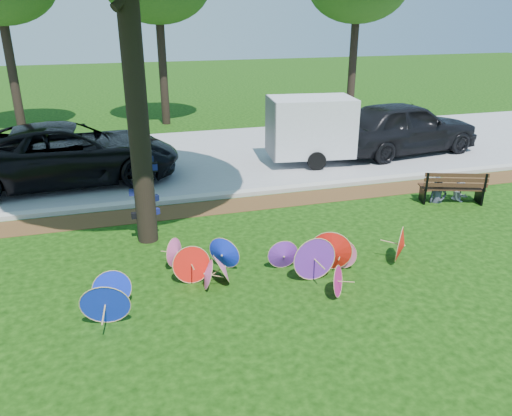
{
  "coord_description": "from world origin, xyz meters",
  "views": [
    {
      "loc": [
        -2.24,
        -7.37,
        4.78
      ],
      "look_at": [
        0.5,
        2.0,
        0.9
      ],
      "focal_mm": 35.0,
      "sensor_mm": 36.0,
      "label": 1
    }
  ],
  "objects_px": {
    "parasol_pile": "(262,263)",
    "cargo_trailer": "(311,126)",
    "person_right": "(462,181)",
    "person_left": "(440,178)",
    "black_van": "(70,153)",
    "dark_pickup": "(404,127)",
    "park_bench": "(451,186)"
  },
  "relations": [
    {
      "from": "parasol_pile",
      "to": "cargo_trailer",
      "type": "distance_m",
      "value": 8.1
    },
    {
      "from": "cargo_trailer",
      "to": "person_right",
      "type": "xyz_separation_m",
      "value": [
        2.58,
        -4.43,
        -0.69
      ]
    },
    {
      "from": "person_left",
      "to": "person_right",
      "type": "xyz_separation_m",
      "value": [
        0.7,
        0.0,
        -0.13
      ]
    },
    {
      "from": "cargo_trailer",
      "to": "person_left",
      "type": "distance_m",
      "value": 4.84
    },
    {
      "from": "parasol_pile",
      "to": "black_van",
      "type": "height_order",
      "value": "black_van"
    },
    {
      "from": "cargo_trailer",
      "to": "person_left",
      "type": "relative_size",
      "value": 1.99
    },
    {
      "from": "dark_pickup",
      "to": "park_bench",
      "type": "relative_size",
      "value": 3.28
    },
    {
      "from": "parasol_pile",
      "to": "park_bench",
      "type": "xyz_separation_m",
      "value": [
        6.05,
        2.6,
        0.07
      ]
    },
    {
      "from": "dark_pickup",
      "to": "park_bench",
      "type": "bearing_deg",
      "value": 156.25
    },
    {
      "from": "black_van",
      "to": "dark_pickup",
      "type": "height_order",
      "value": "dark_pickup"
    },
    {
      "from": "dark_pickup",
      "to": "cargo_trailer",
      "type": "height_order",
      "value": "cargo_trailer"
    },
    {
      "from": "cargo_trailer",
      "to": "person_right",
      "type": "height_order",
      "value": "cargo_trailer"
    },
    {
      "from": "person_right",
      "to": "park_bench",
      "type": "bearing_deg",
      "value": -179.63
    },
    {
      "from": "person_left",
      "to": "dark_pickup",
      "type": "bearing_deg",
      "value": 77.58
    },
    {
      "from": "dark_pickup",
      "to": "cargo_trailer",
      "type": "bearing_deg",
      "value": 87.11
    },
    {
      "from": "person_right",
      "to": "person_left",
      "type": "bearing_deg",
      "value": 172.24
    },
    {
      "from": "dark_pickup",
      "to": "person_right",
      "type": "xyz_separation_m",
      "value": [
        -1.08,
        -4.69,
        -0.39
      ]
    },
    {
      "from": "park_bench",
      "to": "person_right",
      "type": "distance_m",
      "value": 0.37
    },
    {
      "from": "parasol_pile",
      "to": "dark_pickup",
      "type": "height_order",
      "value": "dark_pickup"
    },
    {
      "from": "black_van",
      "to": "cargo_trailer",
      "type": "distance_m",
      "value": 7.56
    },
    {
      "from": "parasol_pile",
      "to": "person_right",
      "type": "relative_size",
      "value": 5.99
    },
    {
      "from": "black_van",
      "to": "person_left",
      "type": "relative_size",
      "value": 4.7
    },
    {
      "from": "parasol_pile",
      "to": "person_right",
      "type": "bearing_deg",
      "value": 22.5
    },
    {
      "from": "cargo_trailer",
      "to": "park_bench",
      "type": "height_order",
      "value": "cargo_trailer"
    },
    {
      "from": "parasol_pile",
      "to": "person_left",
      "type": "distance_m",
      "value": 6.3
    },
    {
      "from": "black_van",
      "to": "person_right",
      "type": "relative_size",
      "value": 5.82
    },
    {
      "from": "park_bench",
      "to": "person_right",
      "type": "relative_size",
      "value": 1.54
    },
    {
      "from": "cargo_trailer",
      "to": "person_left",
      "type": "bearing_deg",
      "value": -59.85
    },
    {
      "from": "black_van",
      "to": "park_bench",
      "type": "height_order",
      "value": "black_van"
    },
    {
      "from": "parasol_pile",
      "to": "person_right",
      "type": "height_order",
      "value": "person_right"
    },
    {
      "from": "black_van",
      "to": "person_left",
      "type": "distance_m",
      "value": 10.46
    },
    {
      "from": "dark_pickup",
      "to": "person_right",
      "type": "relative_size",
      "value": 5.03
    }
  ]
}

